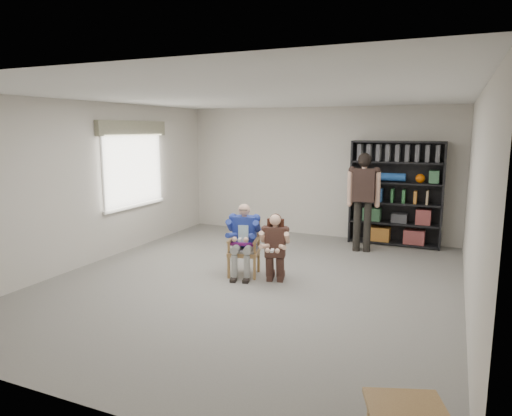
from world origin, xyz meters
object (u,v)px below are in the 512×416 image
at_px(seated_man, 244,240).
at_px(standing_man, 363,203).
at_px(kneeling_woman, 275,248).
at_px(armchair, 244,248).
at_px(bookshelf, 396,194).

height_order(seated_man, standing_man, standing_man).
distance_m(kneeling_woman, standing_man, 2.55).
bearing_deg(kneeling_woman, standing_man, 55.50).
distance_m(armchair, bookshelf, 3.66).
xyz_separation_m(kneeling_woman, standing_man, (0.88, 2.36, 0.40)).
xyz_separation_m(armchair, bookshelf, (1.96, 3.03, 0.60)).
height_order(seated_man, bookshelf, bookshelf).
relative_size(armchair, kneeling_woman, 0.84).
bearing_deg(kneeling_woman, bookshelf, 52.24).
height_order(armchair, standing_man, standing_man).
xyz_separation_m(bookshelf, standing_man, (-0.50, -0.79, -0.11)).
relative_size(armchair, seated_man, 0.77).
height_order(armchair, kneeling_woman, kneeling_woman).
bearing_deg(seated_man, standing_man, 42.84).
bearing_deg(bookshelf, standing_man, -122.52).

